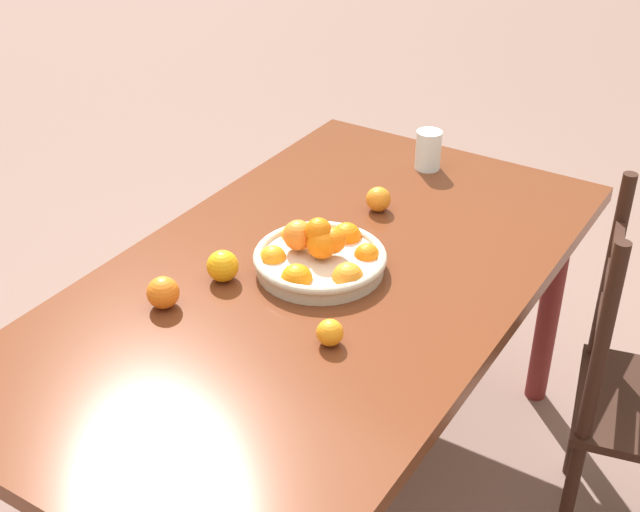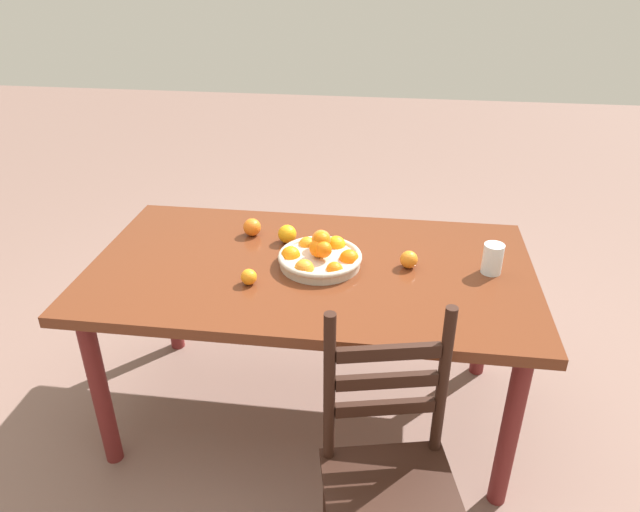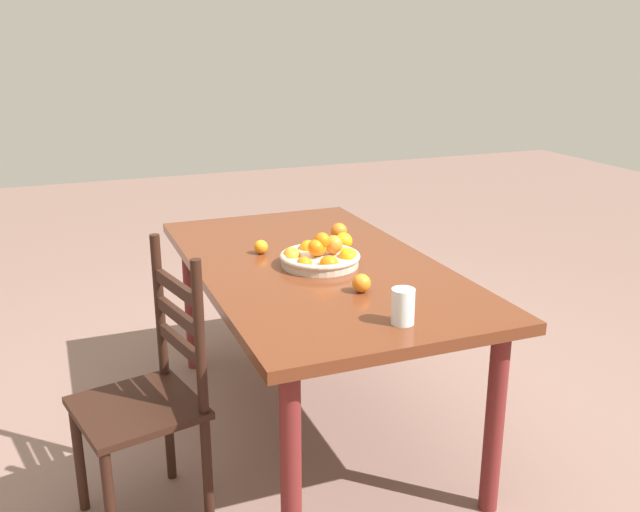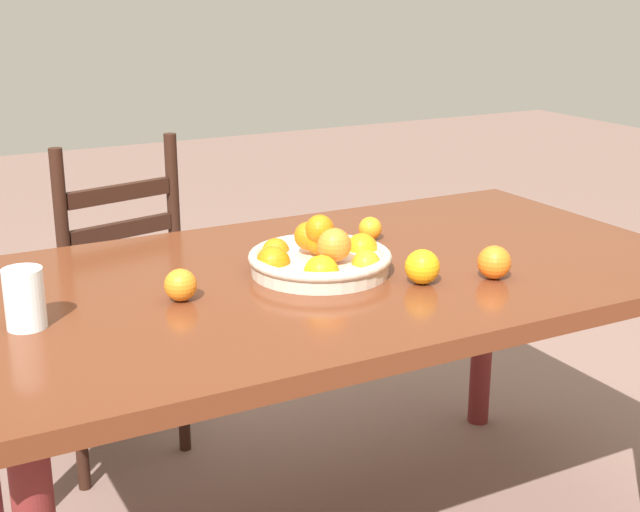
# 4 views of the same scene
# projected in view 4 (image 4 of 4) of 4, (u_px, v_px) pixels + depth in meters

# --- Properties ---
(dining_table) EXTENTS (1.74, 0.96, 0.76)m
(dining_table) POSITION_uv_depth(u_px,v_px,m) (332.00, 302.00, 2.10)
(dining_table) COLOR #5C2A17
(dining_table) RESTS_ON ground
(chair_near_window) EXTENTS (0.48, 0.48, 1.00)m
(chair_near_window) POSITION_uv_depth(u_px,v_px,m) (107.00, 313.00, 2.64)
(chair_near_window) COLOR black
(chair_near_window) RESTS_ON ground
(fruit_bowl) EXTENTS (0.33, 0.33, 0.14)m
(fruit_bowl) POSITION_uv_depth(u_px,v_px,m) (320.00, 257.00, 2.04)
(fruit_bowl) COLOR beige
(fruit_bowl) RESTS_ON dining_table
(orange_loose_0) EXTENTS (0.07, 0.07, 0.07)m
(orange_loose_0) POSITION_uv_depth(u_px,v_px,m) (181.00, 285.00, 1.87)
(orange_loose_0) COLOR orange
(orange_loose_0) RESTS_ON dining_table
(orange_loose_1) EXTENTS (0.08, 0.08, 0.08)m
(orange_loose_1) POSITION_uv_depth(u_px,v_px,m) (422.00, 267.00, 1.97)
(orange_loose_1) COLOR orange
(orange_loose_1) RESTS_ON dining_table
(orange_loose_2) EXTENTS (0.06, 0.06, 0.06)m
(orange_loose_2) POSITION_uv_depth(u_px,v_px,m) (370.00, 228.00, 2.31)
(orange_loose_2) COLOR orange
(orange_loose_2) RESTS_ON dining_table
(orange_loose_3) EXTENTS (0.08, 0.08, 0.08)m
(orange_loose_3) POSITION_uv_depth(u_px,v_px,m) (494.00, 262.00, 2.00)
(orange_loose_3) COLOR orange
(orange_loose_3) RESTS_ON dining_table
(drinking_glass) EXTENTS (0.08, 0.08, 0.12)m
(drinking_glass) POSITION_uv_depth(u_px,v_px,m) (25.00, 298.00, 1.71)
(drinking_glass) COLOR silver
(drinking_glass) RESTS_ON dining_table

